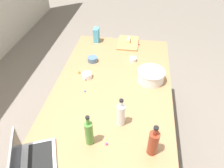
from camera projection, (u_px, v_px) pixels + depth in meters
ground_plane at (112, 146)px, 2.54m from camera, size 12.00×12.00×0.00m
island_counter at (112, 121)px, 2.25m from camera, size 1.90×1.07×0.90m
laptop at (31, 159)px, 1.37m from camera, size 0.37×0.33×0.22m
mixing_bowl_large at (151, 75)px, 2.02m from camera, size 0.26×0.26×0.11m
bottle_olive at (89, 133)px, 1.45m from camera, size 0.06×0.06×0.27m
bottle_vinegar at (121, 114)px, 1.59m from camera, size 0.06×0.06×0.25m
bottle_soy at (153, 143)px, 1.40m from camera, size 0.07×0.07×0.26m
cutting_board at (128, 43)px, 2.58m from camera, size 0.34×0.24×0.02m
butter_stick_left at (128, 40)px, 2.58m from camera, size 0.11×0.04×0.04m
ramekin_small at (87, 75)px, 2.07m from camera, size 0.10×0.10×0.05m
ramekin_medium at (133, 59)px, 2.29m from camera, size 0.08×0.08×0.04m
ramekin_wide at (93, 59)px, 2.28m from camera, size 0.10×0.10×0.05m
candy_bag at (96, 35)px, 2.58m from camera, size 0.09×0.06×0.17m
candy_0 at (85, 91)px, 1.92m from camera, size 0.01×0.01×0.01m
candy_1 at (79, 72)px, 2.13m from camera, size 0.02×0.02×0.02m
candy_2 at (86, 80)px, 2.05m from camera, size 0.02×0.02×0.02m
candy_3 at (107, 144)px, 1.50m from camera, size 0.02×0.02×0.02m
candy_4 at (139, 44)px, 2.56m from camera, size 0.02×0.02×0.02m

